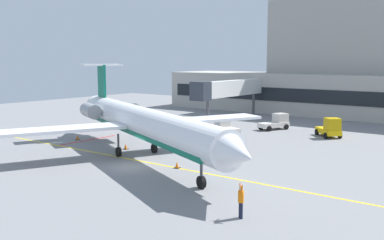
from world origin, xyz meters
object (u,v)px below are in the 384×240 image
Objects in this scene: pushback_tractor at (330,128)px; marshaller at (241,201)px; regional_jet at (140,122)px; belt_loader at (276,122)px; baggage_tug at (225,127)px.

marshaller is (5.92, -29.72, -0.00)m from pushback_tractor.
regional_jet is 23.69m from pushback_tractor.
regional_jet reaches higher than belt_loader.
baggage_tug is at bearing 92.08° from regional_jet.
regional_jet reaches higher than pushback_tractor.
pushback_tractor reaches higher than belt_loader.
baggage_tug is 1.02× the size of pushback_tractor.
belt_loader is (-7.76, 1.56, -0.11)m from pushback_tractor.
marshaller is at bearing -78.74° from pushback_tractor.
pushback_tractor is (10.84, 5.85, 0.16)m from baggage_tug.
marshaller is at bearing -54.93° from baggage_tug.
baggage_tug is 0.89× the size of belt_loader.
regional_jet is 23.04m from belt_loader.
baggage_tug is 1.93× the size of marshaller.
pushback_tractor reaches higher than marshaller.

